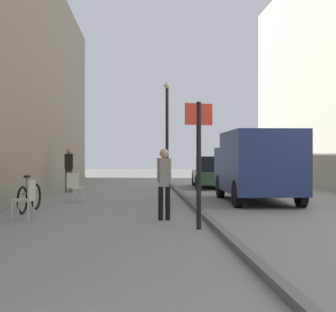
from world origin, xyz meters
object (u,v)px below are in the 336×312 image
Objects in this scene: pedestrian_mid_block at (69,167)px; bicycle_leaning at (29,198)px; cafe_chair_near_window at (27,197)px; delivery_van at (257,164)px; cafe_chair_by_doorway at (75,185)px; parked_car at (213,172)px; street_sign_post at (199,154)px; pedestrian_main_foreground at (164,179)px; lamp_post at (167,128)px.

pedestrian_mid_block is 6.78m from bicycle_leaning.
bicycle_leaning is at bearing 18.22° from cafe_chair_near_window.
pedestrian_mid_block is 8.51m from cafe_chair_near_window.
delivery_van is 5.17× the size of cafe_chair_by_doorway.
parked_car is 13.01m from street_sign_post.
delivery_van is at bearing -22.73° from pedestrian_mid_block.
parked_car is at bearing 93.42° from delivery_van.
parked_car is (6.30, 2.70, -0.33)m from pedestrian_mid_block.
pedestrian_main_foreground is at bearing -100.96° from parked_car.
pedestrian_mid_block is at bearing -114.47° from cafe_chair_by_doorway.
cafe_chair_near_window and cafe_chair_by_doorway have the same top height.
cafe_chair_by_doorway is (-5.53, -6.94, -0.17)m from parked_car.
pedestrian_main_foreground is 4.03m from bicycle_leaning.
cafe_chair_by_doorway is (0.87, 2.51, 0.17)m from bicycle_leaning.
lamp_post is at bearing 71.21° from bicycle_leaning.
pedestrian_mid_block reaches higher than parked_car.
bicycle_leaning is 1.88× the size of cafe_chair_by_doorway.
bicycle_leaning is (-6.40, -9.45, -0.33)m from parked_car.
lamp_post is (4.09, 1.85, 1.68)m from pedestrian_mid_block.
street_sign_post is 1.47× the size of bicycle_leaning.
lamp_post is at bearing 112.76° from delivery_van.
cafe_chair_near_window is at bearing -179.44° from pedestrian_main_foreground.
cafe_chair_by_doorway is at bearing 0.44° from cafe_chair_near_window.
delivery_van is 7.19m from parked_car.
cafe_chair_by_doorway is (-5.84, 0.23, -0.67)m from delivery_van.
cafe_chair_near_window is 1.00× the size of cafe_chair_by_doorway.
cafe_chair_near_window is (0.32, -1.74, 0.17)m from bicycle_leaning.
bicycle_leaning is (-3.50, 1.90, -0.58)m from pedestrian_main_foreground.
cafe_chair_by_doorway is at bearing 78.08° from bicycle_leaning.
pedestrian_mid_block is at bearing -84.75° from street_sign_post.
bicycle_leaning is at bearing -79.49° from pedestrian_mid_block.
street_sign_post is 4.25m from cafe_chair_near_window.
pedestrian_main_foreground is 5.28m from delivery_van.
parked_car is 4.57× the size of cafe_chair_by_doorway.
pedestrian_main_foreground is at bearing -126.57° from delivery_van.
delivery_van is 7.58m from cafe_chair_near_window.
delivery_van is 7.14m from bicycle_leaning.
street_sign_post reaches higher than bicycle_leaning.
cafe_chair_near_window is (-3.81, 1.58, -1.00)m from street_sign_post.
pedestrian_mid_block is 0.42× the size of parked_car.
street_sign_post is (4.04, -10.08, 0.51)m from pedestrian_mid_block.
street_sign_post is at bearing -90.21° from lamp_post.
pedestrian_main_foreground is at bearing -21.31° from bicycle_leaning.
bicycle_leaning is 2.67m from cafe_chair_by_doorway.
pedestrian_mid_block is 0.38× the size of lamp_post.
cafe_chair_by_doorway is (-3.31, -6.08, -2.18)m from lamp_post.
pedestrian_mid_block is at bearing 96.35° from bicycle_leaning.
delivery_van reaches higher than cafe_chair_by_doorway.
pedestrian_mid_block is 4.79m from lamp_post.
cafe_chair_near_window is (-3.86, -10.34, -2.18)m from lamp_post.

